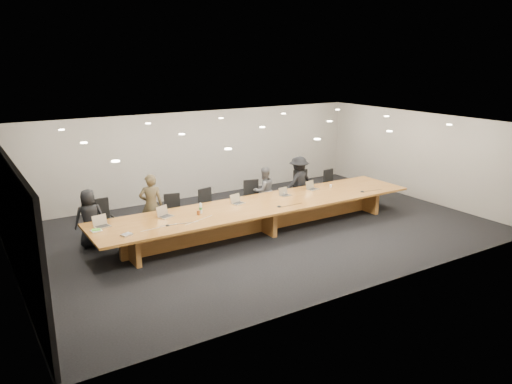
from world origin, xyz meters
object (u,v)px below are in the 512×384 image
chair_far_right (333,185)px  laptop_e (313,185)px  chair_far_left (103,222)px  mic_left (168,225)px  person_c (264,191)px  water_bottle (201,208)px  mic_right (362,191)px  chair_left (174,213)px  laptop_d (286,192)px  chair_mid_right (253,199)px  chair_right (303,188)px  chair_mid_left (210,207)px  laptop_a (102,221)px  av_box (127,235)px  laptop_b (166,212)px  conference_table (262,212)px  person_a (90,218)px  paper_cup_far (331,186)px  amber_mug (199,213)px  person_b (151,205)px  laptop_c (238,199)px  paper_cup_near (284,194)px  mic_center (279,206)px  person_d (299,182)px

chair_far_right → laptop_e: size_ratio=3.09×
chair_far_left → mic_left: 1.95m
person_c → water_bottle: size_ratio=5.74×
mic_left → mic_right: size_ratio=0.78×
chair_left → laptop_d: bearing=-2.1°
chair_mid_right → chair_right: bearing=18.1°
chair_far_left → chair_mid_left: size_ratio=1.09×
laptop_a → av_box: laptop_a is taller
laptop_b → chair_far_left: bearing=117.9°
chair_mid_right → laptop_e: bearing=-12.6°
conference_table → chair_mid_left: chair_mid_left is taller
person_a → laptop_d: (5.11, -0.96, 0.14)m
laptop_e → chair_right: bearing=57.7°
chair_far_right → paper_cup_far: bearing=-143.1°
conference_table → av_box: size_ratio=40.20×
chair_far_left → laptop_d: (4.78, -1.01, 0.30)m
chair_mid_right → person_a: 4.60m
laptop_d → laptop_e: size_ratio=0.89×
amber_mug → av_box: amber_mug is taller
chair_left → laptop_a: (-2.07, -0.81, 0.38)m
chair_left → laptop_b: (-0.57, -0.89, 0.38)m
chair_left → person_b: person_b is taller
chair_left → water_bottle: (0.29, -1.06, 0.37)m
chair_right → laptop_c: size_ratio=3.43×
chair_mid_right → laptop_c: bearing=-126.5°
mic_right → laptop_d: bearing=158.2°
chair_mid_right → person_c: size_ratio=0.77×
paper_cup_near → mic_left: (-3.76, -0.74, -0.03)m
chair_left → mic_center: (2.23, -1.66, 0.26)m
conference_table → laptop_b: laptop_b is taller
mic_center → person_d: bearing=41.7°
water_bottle → conference_table: bearing=-4.4°
chair_far_right → laptop_d: chair_far_right is taller
mic_center → mic_right: size_ratio=0.97×
chair_far_left → person_d: bearing=-4.8°
chair_far_left → mic_left: chair_far_left is taller
chair_far_right → mic_left: size_ratio=9.41×
laptop_b → chair_right: bearing=-10.7°
person_b → amber_mug: person_b is taller
laptop_c → paper_cup_near: size_ratio=4.19×
av_box → mic_center: bearing=-22.1°
water_bottle → mic_right: bearing=-7.9°
conference_table → person_c: size_ratio=6.44×
paper_cup_far → mic_left: bearing=-172.9°
chair_mid_right → paper_cup_near: bearing=-42.6°
chair_mid_left → paper_cup_far: (3.59, -0.82, 0.28)m
chair_mid_left → chair_right: chair_right is taller
laptop_e → chair_mid_left: bearing=153.9°
chair_right → paper_cup_far: chair_right is taller
person_c → laptop_c: size_ratio=4.32×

